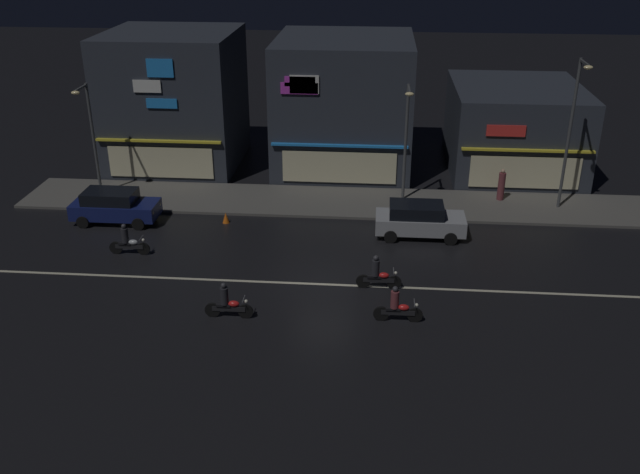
{
  "coord_description": "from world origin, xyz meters",
  "views": [
    {
      "loc": [
        2.02,
        -25.69,
        14.27
      ],
      "look_at": [
        -0.26,
        1.53,
        1.5
      ],
      "focal_mm": 38.9,
      "sensor_mm": 36.0,
      "label": 1
    }
  ],
  "objects_px": {
    "streetlamp_east": "(572,124)",
    "pedestrian_on_sidewalk": "(501,186)",
    "streetlamp_mid": "(406,133)",
    "parked_car_near_kerb": "(419,219)",
    "streetlamp_west": "(90,130)",
    "motorcycle_opposite_lane": "(128,242)",
    "motorcycle_following": "(397,307)",
    "motorcycle_trailing_far": "(378,275)",
    "motorcycle_lead": "(227,303)",
    "traffic_cone": "(226,218)",
    "parked_car_trailing": "(114,206)"
  },
  "relations": [
    {
      "from": "streetlamp_west",
      "to": "motorcycle_lead",
      "type": "height_order",
      "value": "streetlamp_west"
    },
    {
      "from": "pedestrian_on_sidewalk",
      "to": "motorcycle_lead",
      "type": "distance_m",
      "value": 17.96
    },
    {
      "from": "parked_car_trailing",
      "to": "motorcycle_opposite_lane",
      "type": "height_order",
      "value": "parked_car_trailing"
    },
    {
      "from": "motorcycle_following",
      "to": "motorcycle_opposite_lane",
      "type": "relative_size",
      "value": 1.0
    },
    {
      "from": "motorcycle_lead",
      "to": "streetlamp_east",
      "type": "bearing_deg",
      "value": -144.63
    },
    {
      "from": "pedestrian_on_sidewalk",
      "to": "motorcycle_trailing_far",
      "type": "height_order",
      "value": "pedestrian_on_sidewalk"
    },
    {
      "from": "parked_car_near_kerb",
      "to": "motorcycle_following",
      "type": "relative_size",
      "value": 2.26
    },
    {
      "from": "motorcycle_trailing_far",
      "to": "pedestrian_on_sidewalk",
      "type": "bearing_deg",
      "value": -121.41
    },
    {
      "from": "pedestrian_on_sidewalk",
      "to": "motorcycle_following",
      "type": "height_order",
      "value": "pedestrian_on_sidewalk"
    },
    {
      "from": "streetlamp_mid",
      "to": "motorcycle_following",
      "type": "relative_size",
      "value": 3.3
    },
    {
      "from": "streetlamp_mid",
      "to": "parked_car_near_kerb",
      "type": "xyz_separation_m",
      "value": [
        0.65,
        -4.23,
        -3.03
      ]
    },
    {
      "from": "motorcycle_following",
      "to": "parked_car_near_kerb",
      "type": "bearing_deg",
      "value": -101.24
    },
    {
      "from": "streetlamp_east",
      "to": "pedestrian_on_sidewalk",
      "type": "bearing_deg",
      "value": 160.92
    },
    {
      "from": "streetlamp_east",
      "to": "pedestrian_on_sidewalk",
      "type": "xyz_separation_m",
      "value": [
        -2.92,
        1.01,
        -3.75
      ]
    },
    {
      "from": "streetlamp_mid",
      "to": "streetlamp_west",
      "type": "bearing_deg",
      "value": -178.56
    },
    {
      "from": "streetlamp_west",
      "to": "motorcycle_trailing_far",
      "type": "relative_size",
      "value": 3.21
    },
    {
      "from": "pedestrian_on_sidewalk",
      "to": "parked_car_trailing",
      "type": "height_order",
      "value": "pedestrian_on_sidewalk"
    },
    {
      "from": "parked_car_trailing",
      "to": "motorcycle_following",
      "type": "xyz_separation_m",
      "value": [
        14.12,
        -8.39,
        -0.24
      ]
    },
    {
      "from": "streetlamp_east",
      "to": "motorcycle_trailing_far",
      "type": "relative_size",
      "value": 4.11
    },
    {
      "from": "streetlamp_west",
      "to": "traffic_cone",
      "type": "height_order",
      "value": "streetlamp_west"
    },
    {
      "from": "streetlamp_west",
      "to": "streetlamp_mid",
      "type": "relative_size",
      "value": 0.97
    },
    {
      "from": "streetlamp_mid",
      "to": "parked_car_near_kerb",
      "type": "distance_m",
      "value": 5.24
    },
    {
      "from": "streetlamp_mid",
      "to": "streetlamp_east",
      "type": "bearing_deg",
      "value": -2.95
    },
    {
      "from": "traffic_cone",
      "to": "motorcycle_opposite_lane",
      "type": "bearing_deg",
      "value": -133.56
    },
    {
      "from": "motorcycle_lead",
      "to": "motorcycle_following",
      "type": "distance_m",
      "value": 6.54
    },
    {
      "from": "streetlamp_west",
      "to": "traffic_cone",
      "type": "xyz_separation_m",
      "value": [
        7.77,
        -3.03,
        -3.53
      ]
    },
    {
      "from": "pedestrian_on_sidewalk",
      "to": "motorcycle_trailing_far",
      "type": "distance_m",
      "value": 12.15
    },
    {
      "from": "parked_car_trailing",
      "to": "motorcycle_lead",
      "type": "bearing_deg",
      "value": 131.24
    },
    {
      "from": "pedestrian_on_sidewalk",
      "to": "motorcycle_following",
      "type": "xyz_separation_m",
      "value": [
        -5.82,
        -12.76,
        -0.31
      ]
    },
    {
      "from": "motorcycle_opposite_lane",
      "to": "traffic_cone",
      "type": "bearing_deg",
      "value": 43.56
    },
    {
      "from": "parked_car_near_kerb",
      "to": "motorcycle_following",
      "type": "distance_m",
      "value": 8.03
    },
    {
      "from": "parked_car_trailing",
      "to": "traffic_cone",
      "type": "bearing_deg",
      "value": -176.63
    },
    {
      "from": "parked_car_trailing",
      "to": "streetlamp_mid",
      "type": "bearing_deg",
      "value": -165.53
    },
    {
      "from": "traffic_cone",
      "to": "parked_car_near_kerb",
      "type": "bearing_deg",
      "value": -4.62
    },
    {
      "from": "streetlamp_west",
      "to": "motorcycle_following",
      "type": "distance_m",
      "value": 20.31
    },
    {
      "from": "parked_car_near_kerb",
      "to": "traffic_cone",
      "type": "bearing_deg",
      "value": 175.38
    },
    {
      "from": "motorcycle_lead",
      "to": "motorcycle_following",
      "type": "xyz_separation_m",
      "value": [
        6.53,
        0.27,
        0.0
      ]
    },
    {
      "from": "streetlamp_west",
      "to": "motorcycle_trailing_far",
      "type": "distance_m",
      "value": 18.31
    },
    {
      "from": "motorcycle_trailing_far",
      "to": "motorcycle_lead",
      "type": "bearing_deg",
      "value": 27.33
    },
    {
      "from": "motorcycle_lead",
      "to": "traffic_cone",
      "type": "xyz_separation_m",
      "value": [
        -1.95,
        8.99,
        -0.36
      ]
    },
    {
      "from": "streetlamp_east",
      "to": "parked_car_near_kerb",
      "type": "relative_size",
      "value": 1.81
    },
    {
      "from": "pedestrian_on_sidewalk",
      "to": "motorcycle_following",
      "type": "bearing_deg",
      "value": -30.69
    },
    {
      "from": "streetlamp_mid",
      "to": "parked_car_trailing",
      "type": "xyz_separation_m",
      "value": [
        -14.66,
        -3.78,
        -3.03
      ]
    },
    {
      "from": "pedestrian_on_sidewalk",
      "to": "motorcycle_trailing_far",
      "type": "relative_size",
      "value": 0.92
    },
    {
      "from": "motorcycle_trailing_far",
      "to": "traffic_cone",
      "type": "relative_size",
      "value": 3.45
    },
    {
      "from": "streetlamp_east",
      "to": "motorcycle_opposite_lane",
      "type": "height_order",
      "value": "streetlamp_east"
    },
    {
      "from": "motorcycle_following",
      "to": "traffic_cone",
      "type": "relative_size",
      "value": 3.45
    },
    {
      "from": "streetlamp_mid",
      "to": "motorcycle_trailing_far",
      "type": "xyz_separation_m",
      "value": [
        -1.29,
        -9.63,
        -3.26
      ]
    },
    {
      "from": "streetlamp_east",
      "to": "motorcycle_trailing_far",
      "type": "bearing_deg",
      "value": -135.91
    },
    {
      "from": "streetlamp_west",
      "to": "motorcycle_opposite_lane",
      "type": "relative_size",
      "value": 3.21
    }
  ]
}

